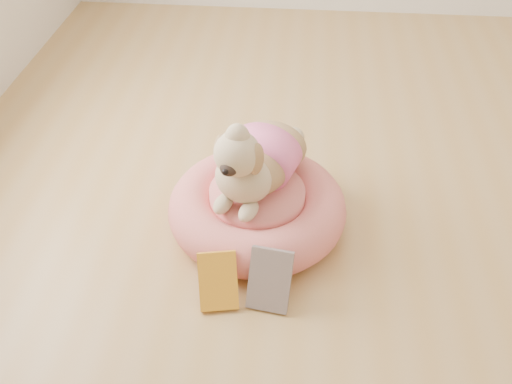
# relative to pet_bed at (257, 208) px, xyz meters

# --- Properties ---
(floor) EXTENTS (4.50, 4.50, 0.00)m
(floor) POSITION_rel_pet_bed_xyz_m (0.58, -0.12, -0.08)
(floor) COLOR tan
(floor) RESTS_ON ground
(pet_bed) EXTENTS (0.68, 0.68, 0.17)m
(pet_bed) POSITION_rel_pet_bed_xyz_m (0.00, 0.00, 0.00)
(pet_bed) COLOR #CE6D50
(pet_bed) RESTS_ON floor
(dog) EXTENTS (0.48, 0.57, 0.36)m
(dog) POSITION_rel_pet_bed_xyz_m (-0.01, 0.02, 0.27)
(dog) COLOR olive
(dog) RESTS_ON pet_bed
(book_yellow) EXTENTS (0.15, 0.16, 0.17)m
(book_yellow) POSITION_rel_pet_bed_xyz_m (-0.10, -0.38, 0.00)
(book_yellow) COLOR yellow
(book_yellow) RESTS_ON floor
(book_white) EXTENTS (0.16, 0.14, 0.20)m
(book_white) POSITION_rel_pet_bed_xyz_m (0.07, -0.37, 0.02)
(book_white) COLOR silver
(book_white) RESTS_ON floor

